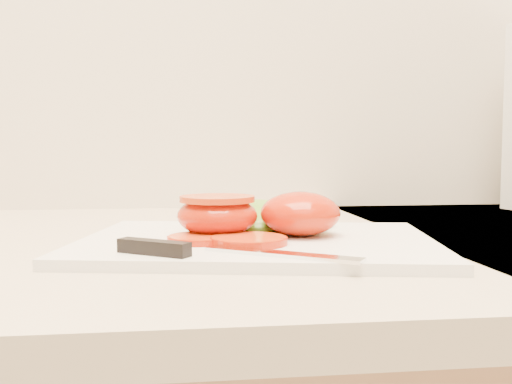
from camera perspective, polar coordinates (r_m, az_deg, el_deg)
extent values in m
cube|color=beige|center=(0.65, 0.03, -5.78)|extent=(3.92, 0.65, 0.03)
cube|color=white|center=(0.57, 0.12, -5.08)|extent=(0.39, 0.31, 0.01)
ellipsoid|color=#B0280F|center=(0.58, 4.44, -2.16)|extent=(0.08, 0.08, 0.05)
ellipsoid|color=#B0280F|center=(0.58, -3.88, -2.40)|extent=(0.08, 0.08, 0.04)
cylinder|color=#B32211|center=(0.58, -3.89, -0.68)|extent=(0.08, 0.08, 0.01)
cylinder|color=#CF5111|center=(0.53, -0.71, -4.85)|extent=(0.07, 0.07, 0.01)
cylinder|color=#CF5111|center=(0.55, -5.57, -4.66)|extent=(0.06, 0.06, 0.01)
ellipsoid|color=#549A28|center=(0.64, -0.80, -2.43)|extent=(0.16, 0.12, 0.03)
ellipsoid|color=#549A28|center=(0.64, 3.08, -2.48)|extent=(0.11, 0.08, 0.02)
cube|color=silver|center=(0.47, 2.58, -6.22)|extent=(0.13, 0.09, 0.00)
cube|color=black|center=(0.49, -10.19, -5.47)|extent=(0.06, 0.05, 0.01)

